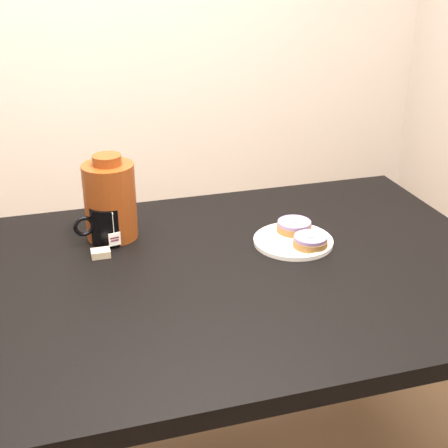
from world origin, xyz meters
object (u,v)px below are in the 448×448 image
object	(u,v)px
bagel_package	(110,200)
teabag_pouch	(101,253)
table	(212,302)
plate	(293,240)
mug	(107,223)
bagel_front	(310,241)
bagel_back	(294,226)

from	to	relation	value
bagel_package	teabag_pouch	bearing A→B (deg)	-111.89
table	bagel_package	size ratio (longest dim) A/B	6.42
table	plate	distance (m)	0.26
plate	mug	size ratio (longest dim) A/B	1.44
table	bagel_front	world-z (taller)	bagel_front
teabag_pouch	bagel_package	size ratio (longest dim) A/B	0.21
bagel_front	mug	world-z (taller)	mug
table	bagel_front	distance (m)	0.28
teabag_pouch	bagel_package	distance (m)	0.15
bagel_back	teabag_pouch	world-z (taller)	bagel_back
plate	mug	bearing A→B (deg)	162.35
table	teabag_pouch	size ratio (longest dim) A/B	31.11
mug	bagel_front	bearing A→B (deg)	-31.99
plate	mug	xyz separation A→B (m)	(-0.44, 0.14, 0.04)
bagel_back	plate	bearing A→B (deg)	-114.09
bagel_back	mug	size ratio (longest dim) A/B	0.84
bagel_package	bagel_back	bearing A→B (deg)	-15.34
plate	bagel_front	distance (m)	0.06
bagel_front	bagel_package	size ratio (longest dim) A/B	0.50
plate	teabag_pouch	distance (m)	0.48
table	bagel_back	xyz separation A→B (m)	(0.25, 0.12, 0.11)
bagel_front	bagel_back	bearing A→B (deg)	93.00
table	bagel_back	distance (m)	0.30
bagel_front	table	bearing A→B (deg)	-172.81
table	bagel_front	bearing A→B (deg)	7.19
teabag_pouch	table	bearing A→B (deg)	-31.00
bagel_back	bagel_front	distance (m)	0.09
bagel_back	mug	xyz separation A→B (m)	(-0.46, 0.10, 0.03)
table	bagel_package	distance (m)	0.36
plate	bagel_package	world-z (taller)	bagel_package
mug	bagel_package	xyz separation A→B (m)	(0.01, 0.03, 0.05)
teabag_pouch	bagel_package	bearing A→B (deg)	68.11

